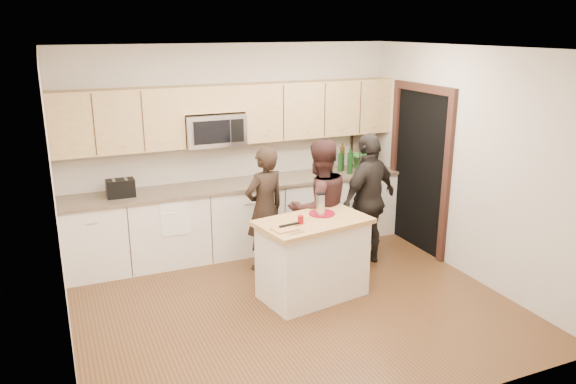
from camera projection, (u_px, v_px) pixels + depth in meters
name	position (u px, v px, depth m)	size (l,w,h in m)	color
floor	(293.00, 304.00, 6.11)	(4.50, 4.50, 0.00)	brown
room_shell	(293.00, 148.00, 5.62)	(4.52, 4.02, 2.71)	#BAAF9E
back_cabinetry	(242.00, 217.00, 7.46)	(4.50, 0.66, 0.94)	silver
upper_cabinetry	(238.00, 112.00, 7.21)	(4.50, 0.33, 0.75)	tan
microwave	(214.00, 129.00, 7.10)	(0.76, 0.41, 0.40)	silver
doorway	(420.00, 164.00, 7.42)	(0.06, 1.25, 2.20)	black
framed_picture	(360.00, 141.00, 8.23)	(0.30, 0.03, 0.38)	black
dish_towel	(172.00, 206.00, 6.84)	(0.34, 0.60, 0.48)	white
island	(313.00, 258.00, 6.17)	(1.30, 0.89, 0.90)	silver
red_plate	(322.00, 213.00, 6.22)	(0.29, 0.29, 0.02)	maroon
box_grater	(320.00, 204.00, 6.11)	(0.09, 0.07, 0.25)	silver
drink_glass	(301.00, 220.00, 5.91)	(0.06, 0.06, 0.09)	maroon
cutting_board	(285.00, 229.00, 5.75)	(0.24, 0.19, 0.02)	#A98046
tongs	(289.00, 225.00, 5.81)	(0.23, 0.03, 0.02)	black
knife	(296.00, 232.00, 5.63)	(0.20, 0.02, 0.01)	silver
toaster	(121.00, 188.00, 6.70)	(0.33, 0.20, 0.21)	black
bottle_cluster	(359.00, 157.00, 7.96)	(0.70, 0.32, 0.39)	black
orchid	(361.00, 151.00, 7.97)	(0.29, 0.23, 0.53)	#336F2C
woman_left	(265.00, 209.00, 6.81)	(0.56, 0.37, 1.55)	black
woman_center	(319.00, 208.00, 6.68)	(0.80, 0.62, 1.65)	#311918
woman_right	(369.00, 200.00, 6.94)	(0.98, 0.41, 1.68)	black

